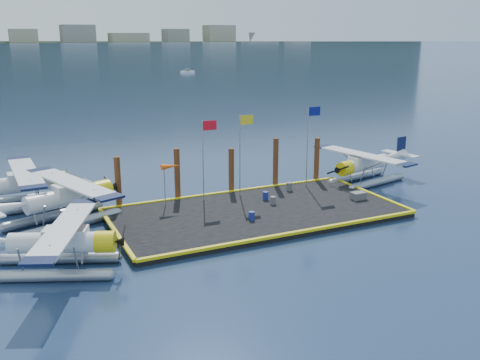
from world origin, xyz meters
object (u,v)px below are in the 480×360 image
object	(u,v)px
drum_3	(252,216)
seaplane_d	(364,166)
piling_1	(177,176)
seaplane_a	(59,246)
flagpole_blue	(310,135)
windsock	(170,167)
piling_4	(317,161)
flagpole_yellow	(242,143)
crate	(358,196)
piling_0	(118,184)
seaplane_c	(20,187)
piling_3	(276,164)
seaplane_b	(67,200)
piling_2	(231,172)
drum_2	(273,200)
drum_4	(289,186)
flagpole_red	(205,148)
drum_5	(266,196)

from	to	relation	value
drum_3	seaplane_d	bearing A→B (deg)	21.57
piling_1	seaplane_a	bearing A→B (deg)	-136.68
seaplane_d	flagpole_blue	bearing A→B (deg)	75.96
windsock	piling_4	bearing A→B (deg)	6.75
flagpole_yellow	flagpole_blue	world-z (taller)	flagpole_blue
seaplane_a	crate	bearing A→B (deg)	120.12
windsock	piling_1	bearing A→B (deg)	57.34
drum_3	piling_0	xyz separation A→B (m)	(-7.31, 7.06, 1.31)
seaplane_c	piling_0	xyz separation A→B (m)	(6.42, -3.49, 0.36)
piling_1	piling_3	world-z (taller)	piling_3
seaplane_a	seaplane_b	xyz separation A→B (m)	(1.49, 7.91, 0.13)
drum_3	windsock	xyz separation A→B (m)	(-3.84, 5.46, 2.54)
piling_3	seaplane_c	bearing A→B (deg)	169.81
crate	seaplane_d	bearing A→B (deg)	48.35
piling_2	drum_2	bearing A→B (deg)	-74.63
piling_2	drum_4	bearing A→B (deg)	-26.23
windsock	seaplane_c	bearing A→B (deg)	152.78
crate	flagpole_yellow	world-z (taller)	flagpole_yellow
seaplane_d	piling_4	bearing A→B (deg)	52.42
seaplane_d	piling_0	size ratio (longest dim) A/B	2.49
seaplane_d	flagpole_red	bearing A→B (deg)	76.92
seaplane_c	drum_4	world-z (taller)	seaplane_c
flagpole_blue	piling_2	bearing A→B (deg)	165.52
seaplane_c	flagpole_red	size ratio (longest dim) A/B	1.76
flagpole_yellow	piling_1	world-z (taller)	flagpole_yellow
seaplane_c	piling_2	distance (m)	15.81
flagpole_red	flagpole_yellow	xyz separation A→B (m)	(3.00, 0.00, 0.12)
flagpole_yellow	seaplane_d	bearing A→B (deg)	-0.75
flagpole_yellow	windsock	bearing A→B (deg)	180.00
piling_2	seaplane_b	bearing A→B (deg)	-174.14
drum_3	piling_4	bearing A→B (deg)	36.08
seaplane_c	piling_2	world-z (taller)	piling_2
flagpole_yellow	piling_3	world-z (taller)	flagpole_yellow
drum_2	drum_5	size ratio (longest dim) A/B	0.93
seaplane_a	drum_3	bearing A→B (deg)	122.25
crate	piling_3	distance (m)	7.44
crate	piling_2	bearing A→B (deg)	140.81
drum_4	drum_5	xyz separation A→B (m)	(-2.85, -1.34, -0.02)
flagpole_blue	piling_1	xyz separation A→B (m)	(-10.70, 1.60, -2.59)
drum_3	piling_2	world-z (taller)	piling_2
seaplane_d	flagpole_red	world-z (taller)	flagpole_red
drum_3	crate	distance (m)	9.43
drum_2	piling_0	world-z (taller)	piling_0
seaplane_d	flagpole_yellow	bearing A→B (deg)	76.77
seaplane_a	drum_5	xyz separation A→B (m)	(15.58, 5.83, -0.82)
drum_3	windsock	bearing A→B (deg)	125.09
seaplane_c	piling_0	size ratio (longest dim) A/B	2.64
piling_0	piling_1	bearing A→B (deg)	0.00
flagpole_yellow	piling_0	world-z (taller)	flagpole_yellow
seaplane_c	seaplane_d	size ratio (longest dim) A/B	1.06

